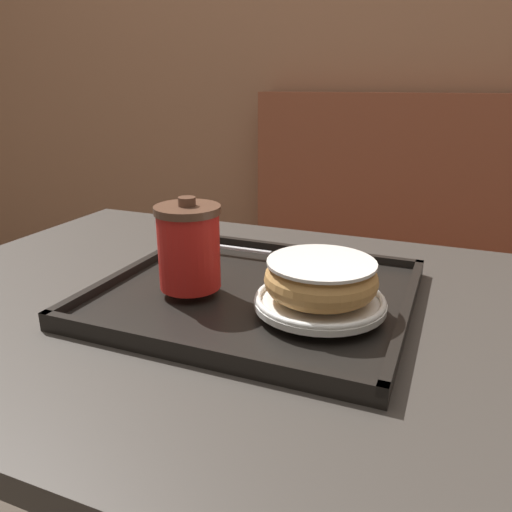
# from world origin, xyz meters

# --- Properties ---
(wall_behind) EXTENTS (8.00, 0.05, 2.40)m
(wall_behind) POSITION_xyz_m (0.00, 1.10, 1.20)
(wall_behind) COLOR #9E6B4C
(wall_behind) RESTS_ON ground_plane
(booth_bench) EXTENTS (1.24, 0.44, 1.00)m
(booth_bench) POSITION_xyz_m (0.27, 0.87, 0.32)
(booth_bench) COLOR brown
(booth_bench) RESTS_ON ground_plane
(cafe_table) EXTENTS (0.99, 0.73, 0.74)m
(cafe_table) POSITION_xyz_m (0.00, 0.00, 0.58)
(cafe_table) COLOR #38332D
(cafe_table) RESTS_ON ground_plane
(serving_tray) EXTENTS (0.41, 0.37, 0.02)m
(serving_tray) POSITION_xyz_m (0.04, 0.01, 0.75)
(serving_tray) COLOR black
(serving_tray) RESTS_ON cafe_table
(coffee_cup_front) EXTENTS (0.09, 0.09, 0.12)m
(coffee_cup_front) POSITION_xyz_m (-0.04, -0.03, 0.82)
(coffee_cup_front) COLOR red
(coffee_cup_front) RESTS_ON serving_tray
(plate_with_chocolate_donut) EXTENTS (0.16, 0.16, 0.01)m
(plate_with_chocolate_donut) POSITION_xyz_m (0.14, -0.03, 0.77)
(plate_with_chocolate_donut) COLOR white
(plate_with_chocolate_donut) RESTS_ON serving_tray
(donut_chocolate_glazed) EXTENTS (0.14, 0.14, 0.05)m
(donut_chocolate_glazed) POSITION_xyz_m (0.14, -0.03, 0.80)
(donut_chocolate_glazed) COLOR tan
(donut_chocolate_glazed) RESTS_ON plate_with_chocolate_donut
(spoon) EXTENTS (0.14, 0.02, 0.01)m
(spoon) POSITION_xyz_m (-0.09, 0.14, 0.77)
(spoon) COLOR silver
(spoon) RESTS_ON serving_tray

